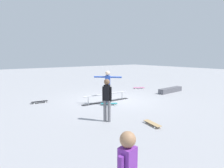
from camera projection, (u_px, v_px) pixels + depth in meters
The scene contains 9 objects.
ground_plane at pixel (113, 100), 10.72m from camera, with size 60.00×60.00×0.00m, color #9E9EA3.
grind_rail at pixel (106, 98), 10.29m from camera, with size 2.83×0.29×0.44m.
skate_ledge at pixel (170, 90), 12.92m from camera, with size 2.15×0.38×0.31m, color #595960.
skater_main at pixel (108, 85), 9.54m from camera, with size 0.99×1.03×1.68m.
skateboard_main at pixel (109, 104), 9.64m from camera, with size 0.78×0.59×0.09m.
bystander_black_shirt at pixel (107, 98), 7.12m from camera, with size 0.27×0.32×1.58m.
loose_skateboard_pink at pixel (139, 88), 14.37m from camera, with size 0.79×0.58×0.09m.
loose_skateboard_natural at pixel (152, 123), 6.83m from camera, with size 0.37×0.82×0.09m.
loose_skateboard_black at pixel (39, 102), 10.03m from camera, with size 0.82×0.33×0.09m.
Camera 1 is at (6.35, 8.34, 2.41)m, focal length 31.57 mm.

